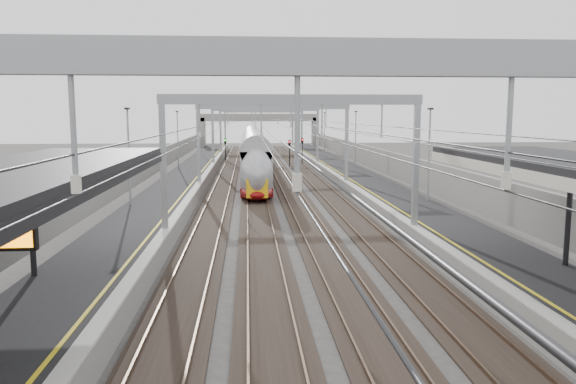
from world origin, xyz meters
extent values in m
cube|color=black|center=(-8.00, 45.00, 0.50)|extent=(4.00, 120.00, 1.00)
cube|color=black|center=(8.00, 45.00, 0.50)|extent=(4.00, 120.00, 1.00)
cube|color=black|center=(-4.50, 45.00, 0.04)|extent=(2.40, 140.00, 0.08)
cube|color=brown|center=(-5.22, 45.00, 0.13)|extent=(0.07, 140.00, 0.14)
cube|color=brown|center=(-3.78, 45.00, 0.13)|extent=(0.07, 140.00, 0.14)
cube|color=black|center=(-1.50, 45.00, 0.04)|extent=(2.40, 140.00, 0.08)
cube|color=brown|center=(-2.22, 45.00, 0.13)|extent=(0.07, 140.00, 0.14)
cube|color=brown|center=(-0.78, 45.00, 0.13)|extent=(0.07, 140.00, 0.14)
cube|color=black|center=(1.50, 45.00, 0.04)|extent=(2.40, 140.00, 0.08)
cube|color=brown|center=(0.78, 45.00, 0.13)|extent=(0.07, 140.00, 0.14)
cube|color=brown|center=(2.22, 45.00, 0.13)|extent=(0.07, 140.00, 0.14)
cube|color=black|center=(4.50, 45.00, 0.04)|extent=(2.40, 140.00, 0.08)
cube|color=brown|center=(3.78, 45.00, 0.13)|extent=(0.07, 140.00, 0.14)
cube|color=brown|center=(5.22, 45.00, 0.13)|extent=(0.07, 140.00, 0.14)
cube|color=gray|center=(0.00, 2.00, 7.35)|extent=(13.00, 0.25, 0.50)
cube|color=gray|center=(-6.30, 22.00, 4.30)|extent=(0.28, 0.28, 6.60)
cube|color=gray|center=(6.30, 22.00, 4.30)|extent=(0.28, 0.28, 6.60)
cube|color=gray|center=(0.00, 22.00, 7.35)|extent=(13.00, 0.25, 0.50)
cube|color=gray|center=(-6.30, 42.00, 4.30)|extent=(0.28, 0.28, 6.60)
cube|color=gray|center=(6.30, 42.00, 4.30)|extent=(0.28, 0.28, 6.60)
cube|color=gray|center=(0.00, 42.00, 7.35)|extent=(13.00, 0.25, 0.50)
cube|color=gray|center=(-6.30, 62.00, 4.30)|extent=(0.28, 0.28, 6.60)
cube|color=gray|center=(6.30, 62.00, 4.30)|extent=(0.28, 0.28, 6.60)
cube|color=gray|center=(0.00, 62.00, 7.35)|extent=(13.00, 0.25, 0.50)
cube|color=gray|center=(-6.30, 82.00, 4.30)|extent=(0.28, 0.28, 6.60)
cube|color=gray|center=(6.30, 82.00, 4.30)|extent=(0.28, 0.28, 6.60)
cube|color=gray|center=(0.00, 82.00, 7.35)|extent=(13.00, 0.25, 0.50)
cube|color=gray|center=(-6.30, 100.00, 4.30)|extent=(0.28, 0.28, 6.60)
cube|color=gray|center=(6.30, 100.00, 4.30)|extent=(0.28, 0.28, 6.60)
cube|color=gray|center=(0.00, 100.00, 7.35)|extent=(13.00, 0.25, 0.50)
cylinder|color=#262628|center=(-4.50, 50.00, 5.50)|extent=(0.03, 140.00, 0.03)
cylinder|color=#262628|center=(-1.50, 50.00, 5.50)|extent=(0.03, 140.00, 0.03)
cylinder|color=#262628|center=(1.50, 50.00, 5.50)|extent=(0.03, 140.00, 0.03)
cylinder|color=#262628|center=(4.50, 50.00, 5.50)|extent=(0.03, 140.00, 0.03)
cylinder|color=black|center=(-9.70, 14.00, 3.00)|extent=(0.20, 0.20, 4.00)
cylinder|color=black|center=(9.70, 14.00, 3.00)|extent=(0.20, 0.20, 4.00)
cube|color=gray|center=(0.00, 100.00, 6.20)|extent=(22.00, 2.20, 1.40)
cube|color=gray|center=(-10.50, 100.00, 3.10)|extent=(1.00, 2.20, 6.20)
cube|color=gray|center=(10.50, 100.00, 3.10)|extent=(1.00, 2.20, 6.20)
cube|color=gray|center=(-11.20, 45.00, 1.60)|extent=(0.30, 120.00, 3.20)
cube|color=gray|center=(11.20, 45.00, 1.60)|extent=(0.30, 120.00, 3.20)
cube|color=maroon|center=(-1.50, 48.38, 0.58)|extent=(2.55, 21.71, 0.75)
cube|color=gray|center=(-1.50, 48.38, 2.37)|extent=(2.55, 21.71, 2.83)
cube|color=black|center=(-1.50, 40.78, 0.27)|extent=(1.89, 2.26, 0.47)
cube|color=maroon|center=(-1.50, 70.46, 0.58)|extent=(2.55, 21.71, 0.75)
cube|color=gray|center=(-1.50, 70.46, 2.37)|extent=(2.55, 21.71, 2.83)
cube|color=black|center=(-1.50, 62.87, 0.27)|extent=(1.89, 2.26, 0.47)
ellipsoid|color=gray|center=(-1.50, 37.34, 2.09)|extent=(2.55, 4.91, 3.96)
cube|color=#FBB60D|center=(-1.50, 35.31, 1.24)|extent=(1.60, 0.12, 1.42)
cube|color=black|center=(-1.50, 35.74, 2.65)|extent=(1.51, 0.55, 0.89)
cylinder|color=black|center=(-5.20, 71.19, 1.50)|extent=(0.12, 0.12, 3.00)
cube|color=black|center=(-5.20, 71.19, 3.10)|extent=(0.32, 0.22, 0.75)
sphere|color=#0CE526|center=(-5.20, 71.06, 3.25)|extent=(0.16, 0.16, 0.16)
cylinder|color=black|center=(3.20, 66.11, 1.50)|extent=(0.12, 0.12, 3.00)
cube|color=black|center=(3.20, 66.11, 3.10)|extent=(0.32, 0.22, 0.75)
sphere|color=red|center=(3.20, 65.98, 3.25)|extent=(0.16, 0.16, 0.16)
cylinder|color=black|center=(5.40, 71.78, 1.50)|extent=(0.12, 0.12, 3.00)
cube|color=black|center=(5.40, 71.78, 3.10)|extent=(0.32, 0.22, 0.75)
sphere|color=red|center=(5.40, 71.65, 3.25)|extent=(0.16, 0.16, 0.16)
camera|label=1|loc=(-2.18, -5.71, 6.57)|focal=35.00mm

